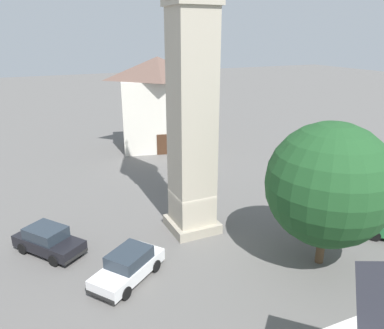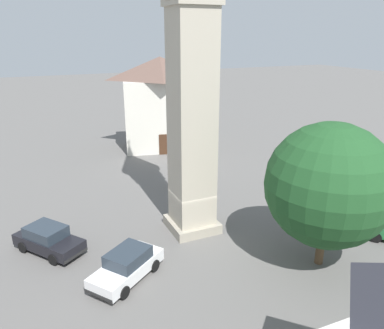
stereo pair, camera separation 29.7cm
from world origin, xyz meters
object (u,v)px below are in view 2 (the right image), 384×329
(clock_tower, at_px, (192,1))
(car_red_corner, at_px, (127,265))
(building_corner_back, at_px, (161,103))
(car_blue_kerb, at_px, (48,239))
(pedestrian, at_px, (178,177))
(tree, at_px, (328,185))

(clock_tower, xyz_separation_m, car_red_corner, (-3.41, 5.06, -12.50))
(clock_tower, relative_size, building_corner_back, 2.38)
(car_blue_kerb, bearing_deg, car_red_corner, -141.49)
(pedestrian, relative_size, tree, 0.22)
(pedestrian, bearing_deg, tree, -166.03)
(car_red_corner, bearing_deg, car_blue_kerb, 38.51)
(car_blue_kerb, height_order, building_corner_back, building_corner_back)
(car_blue_kerb, height_order, tree, tree)
(car_red_corner, xyz_separation_m, pedestrian, (9.70, -6.62, 0.25))
(building_corner_back, bearing_deg, pedestrian, 166.32)
(car_red_corner, xyz_separation_m, tree, (-2.84, -9.74, 3.75))
(car_red_corner, bearing_deg, building_corner_back, -24.03)
(car_blue_kerb, bearing_deg, tree, -118.41)
(car_red_corner, height_order, building_corner_back, building_corner_back)
(car_blue_kerb, relative_size, pedestrian, 2.56)
(clock_tower, relative_size, car_red_corner, 5.23)
(car_blue_kerb, xyz_separation_m, pedestrian, (5.44, -10.01, 0.25))
(pedestrian, distance_m, building_corner_back, 12.29)
(car_blue_kerb, xyz_separation_m, tree, (-7.11, -13.13, 3.75))
(clock_tower, bearing_deg, car_blue_kerb, 84.24)
(clock_tower, distance_m, car_blue_kerb, 15.12)
(clock_tower, bearing_deg, building_corner_back, -13.76)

